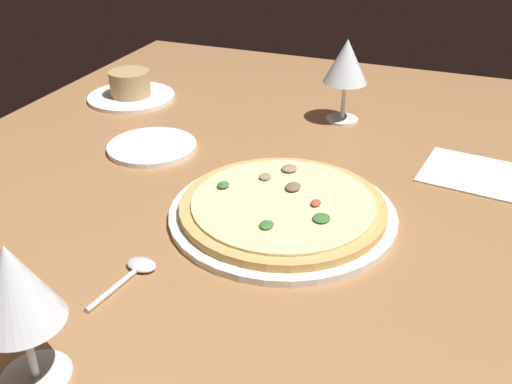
{
  "coord_description": "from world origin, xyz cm",
  "views": [
    {
      "loc": [
        -68.27,
        -30.56,
        48.19
      ],
      "look_at": [
        -0.33,
        -4.17,
        7.0
      ],
      "focal_mm": 41.4,
      "sensor_mm": 36.0,
      "label": 1
    }
  ],
  "objects": [
    {
      "name": "paper_menu",
      "position": [
        22.36,
        -34.59,
        4.15
      ],
      "size": [
        16.21,
        20.89,
        0.3
      ],
      "primitive_type": "cube",
      "rotation": [
        0.0,
        0.0,
        -0.13
      ],
      "color": "silver",
      "rests_on": "dining_table"
    },
    {
      "name": "wine_glass_near",
      "position": [
        -37.61,
        4.37,
        15.01
      ],
      "size": [
        8.31,
        8.31,
        15.71
      ],
      "color": "silver",
      "rests_on": "dining_table"
    },
    {
      "name": "ramekin_on_saucer",
      "position": [
        32.55,
        36.9,
        6.13
      ],
      "size": [
        18.18,
        18.18,
        5.98
      ],
      "color": "white",
      "rests_on": "dining_table"
    },
    {
      "name": "side_plate",
      "position": [
        12.28,
        20.21,
        4.45
      ],
      "size": [
        15.53,
        15.53,
        0.9
      ],
      "primitive_type": "cylinder",
      "color": "white",
      "rests_on": "dining_table"
    },
    {
      "name": "spoon",
      "position": [
        -19.79,
        4.23,
        4.46
      ],
      "size": [
        11.25,
        4.36,
        1.0
      ],
      "color": "silver",
      "rests_on": "dining_table"
    },
    {
      "name": "wine_glass_far",
      "position": [
        37.21,
        -7.52,
        15.26
      ],
      "size": [
        8.31,
        8.31,
        15.81
      ],
      "color": "silver",
      "rests_on": "dining_table"
    },
    {
      "name": "dining_table",
      "position": [
        0.0,
        0.0,
        2.0
      ],
      "size": [
        150.0,
        110.0,
        4.0
      ],
      "primitive_type": "cube",
      "color": "#996B42",
      "rests_on": "ground"
    },
    {
      "name": "pizza_main",
      "position": [
        -0.64,
        -8.34,
        5.22
      ],
      "size": [
        32.11,
        32.11,
        3.32
      ],
      "color": "silver",
      "rests_on": "dining_table"
    }
  ]
}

